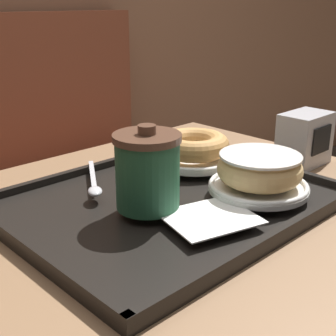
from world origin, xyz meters
The scene contains 10 objects.
cafe_table centered at (0.00, 0.00, 0.55)m, with size 0.78×0.68×0.73m.
serving_tray centered at (-0.03, 0.00, 0.74)m, with size 0.48×0.39×0.02m.
napkin_paper centered at (-0.05, -0.11, 0.76)m, with size 0.14×0.13×0.00m.
coffee_cup_front centered at (-0.09, -0.02, 0.81)m, with size 0.10×0.10×0.12m.
plate_with_chocolate_donut centered at (0.08, -0.09, 0.76)m, with size 0.16×0.16×0.01m.
donut_chocolate_glazed centered at (0.08, -0.09, 0.79)m, with size 0.13×0.13×0.05m.
plate_with_plain_donut centered at (0.10, 0.07, 0.76)m, with size 0.15×0.15×0.01m.
donut_plain centered at (0.10, 0.07, 0.79)m, with size 0.13×0.13×0.04m.
spoon centered at (-0.10, 0.09, 0.76)m, with size 0.10×0.15×0.01m.
napkin_dispenser centered at (0.30, -0.04, 0.78)m, with size 0.10×0.07×0.10m.
Camera 1 is at (-0.49, -0.48, 1.04)m, focal length 50.00 mm.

